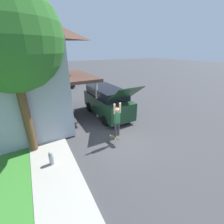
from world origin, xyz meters
TOP-DOWN VIEW (x-y plane):
  - ground_plane at (0.00, 0.00)m, footprint 120.00×120.00m
  - sidewalk at (-3.60, 6.00)m, footprint 1.80×80.00m
  - lawn_tree_near at (-4.28, 1.44)m, footprint 4.14×4.14m
  - suv_parked at (1.01, 3.69)m, footprint 2.09×5.60m
  - car_down_street at (0.26, 15.17)m, footprint 1.98×4.28m
  - skateboarder at (-0.30, -0.01)m, footprint 0.41×0.21m
  - skateboard at (-0.41, 0.07)m, footprint 0.28×0.76m
  - fire_hydrant at (-3.65, -0.09)m, footprint 0.20×0.20m

SIDE VIEW (x-z plane):
  - ground_plane at x=0.00m, z-range 0.00..0.00m
  - sidewalk at x=-3.60m, z-range 0.00..0.10m
  - skateboard at x=-0.41m, z-range 0.21..0.50m
  - fire_hydrant at x=-3.65m, z-range 0.09..0.73m
  - car_down_street at x=0.26m, z-range -0.04..1.38m
  - suv_parked at x=1.01m, z-range -0.28..2.54m
  - skateboarder at x=-0.30m, z-range 0.51..2.33m
  - lawn_tree_near at x=-4.28m, z-range 1.56..8.69m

